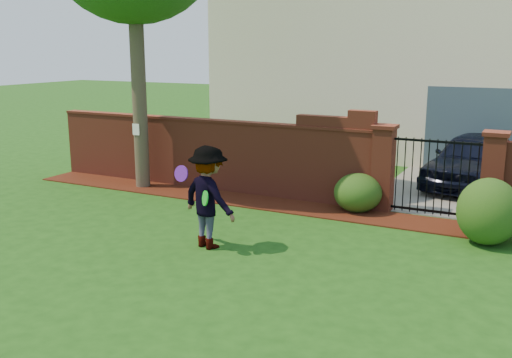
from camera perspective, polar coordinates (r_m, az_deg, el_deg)
The scene contains 15 objects.
ground at distance 10.45m, azimuth -6.69°, elevation -6.82°, with size 80.00×80.00×0.01m, color #1A4812.
mulch_bed at distance 13.64m, azimuth -2.30°, elevation -1.95°, with size 11.10×1.08×0.03m, color #351309.
brick_wall at distance 14.53m, azimuth -4.71°, elevation 2.61°, with size 8.70×0.31×2.16m.
pillar_left at distance 12.81m, azimuth 12.36°, elevation 1.11°, with size 0.50×0.50×1.88m.
pillar_right at distance 12.46m, azimuth 22.17°, elevation 0.12°, with size 0.50×0.50×1.88m.
iron_gate at distance 12.61m, azimuth 17.17°, elevation 0.17°, with size 1.78×0.03×1.60m.
driveway at distance 16.66m, azimuth 19.39°, elevation 0.01°, with size 3.20×8.00×0.01m, color slate.
house at distance 20.66m, azimuth 14.62°, elevation 11.51°, with size 12.40×6.40×6.30m.
car at distance 15.56m, azimuth 20.21°, elevation 1.65°, with size 1.63×4.04×1.38m, color black.
paper_notice at distance 14.70m, azimuth -11.69°, elevation 4.78°, with size 0.20×0.01×0.28m, color white.
shrub_left at distance 12.72m, azimuth 9.95°, elevation -1.34°, with size 1.03×1.03×0.85m, color #194414.
shrub_middle at distance 11.23m, azimuth 21.81°, elevation -2.98°, with size 1.11×1.11×1.22m, color #194414.
man at distance 10.23m, azimuth -4.85°, elevation -1.83°, with size 1.18×0.68×1.83m, color gray.
frisbee_purple at distance 10.29m, azimuth -7.33°, elevation 0.53°, with size 0.29×0.29×0.03m, color #621BA8.
frisbee_green at distance 9.93m, azimuth -5.01°, elevation -1.88°, with size 0.26×0.26×0.02m, color green.
Camera 1 is at (5.49, -8.17, 3.50)m, focal length 40.83 mm.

